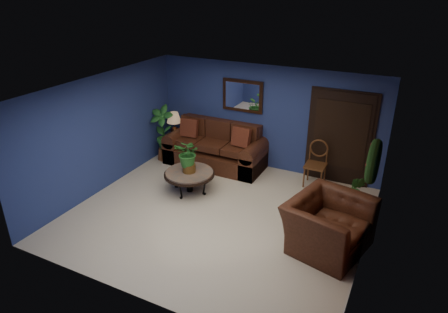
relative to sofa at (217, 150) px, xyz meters
The scene contains 18 objects.
floor 2.39m from the sofa, 62.08° to the right, with size 5.50×5.50×0.00m, color beige.
wall_back 1.48m from the sofa, 20.22° to the left, with size 5.50×0.04×2.50m, color navy.
wall_left 2.80m from the sofa, 128.12° to the right, with size 0.04×5.00×2.50m, color navy.
wall_right_brick 4.48m from the sofa, 28.46° to the right, with size 0.04×5.00×2.50m, color brown.
ceiling 3.19m from the sofa, 62.08° to the right, with size 5.50×5.00×0.02m, color silver.
crown_molding 4.83m from the sofa, 28.65° to the right, with size 0.03×5.00×0.14m, color white.
wall_mirror 1.50m from the sofa, 35.91° to the left, with size 1.02×0.06×0.77m, color #452514.
closet_door 2.97m from the sofa, ahead, with size 1.44×0.06×2.18m, color black.
wreath 4.52m from the sofa, 28.26° to the right, with size 0.72×0.72×0.16m, color black.
sofa is the anchor object (origin of this frame).
coffee_table 1.52m from the sofa, 85.39° to the right, with size 1.09×1.09×0.47m.
end_table 1.19m from the sofa, behind, with size 0.60×0.60×0.55m.
table_lamp 1.33m from the sofa, behind, with size 0.37×0.37×0.61m.
side_chair 2.49m from the sofa, ahead, with size 0.45×0.45×1.04m.
armchair 3.91m from the sofa, 33.48° to the right, with size 1.38×1.20×0.89m, color #4B2215.
coffee_plant 1.60m from the sofa, 85.39° to the right, with size 0.56×0.49×0.75m.
floor_plant 3.53m from the sofa, 11.57° to the right, with size 0.38×0.32×0.77m.
tall_plant 1.44m from the sofa, 165.25° to the right, with size 0.63×0.44×1.42m.
Camera 1 is at (3.11, -5.95, 4.30)m, focal length 32.00 mm.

